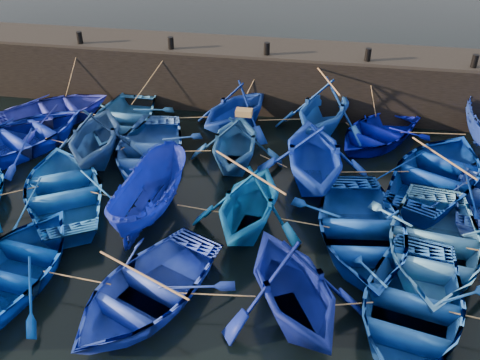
# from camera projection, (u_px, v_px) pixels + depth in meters

# --- Properties ---
(ground) EXTENTS (120.00, 120.00, 0.00)m
(ground) POSITION_uv_depth(u_px,v_px,m) (221.00, 262.00, 15.21)
(ground) COLOR black
(ground) RESTS_ON ground
(quay_wall) EXTENTS (26.00, 2.50, 2.50)m
(quay_wall) POSITION_uv_depth(u_px,v_px,m) (268.00, 78.00, 23.14)
(quay_wall) COLOR black
(quay_wall) RESTS_ON ground
(quay_top) EXTENTS (26.00, 2.50, 0.12)m
(quay_top) POSITION_uv_depth(u_px,v_px,m) (269.00, 48.00, 22.41)
(quay_top) COLOR black
(quay_top) RESTS_ON quay_wall
(bollard_0) EXTENTS (0.24, 0.24, 0.50)m
(bollard_0) POSITION_uv_depth(u_px,v_px,m) (80.00, 38.00, 22.63)
(bollard_0) COLOR black
(bollard_0) RESTS_ON quay_top
(bollard_1) EXTENTS (0.24, 0.24, 0.50)m
(bollard_1) POSITION_uv_depth(u_px,v_px,m) (171.00, 43.00, 22.06)
(bollard_1) COLOR black
(bollard_1) RESTS_ON quay_top
(bollard_2) EXTENTS (0.24, 0.24, 0.50)m
(bollard_2) POSITION_uv_depth(u_px,v_px,m) (267.00, 49.00, 21.50)
(bollard_2) COLOR black
(bollard_2) RESTS_ON quay_top
(bollard_3) EXTENTS (0.24, 0.24, 0.50)m
(bollard_3) POSITION_uv_depth(u_px,v_px,m) (368.00, 55.00, 20.94)
(bollard_3) COLOR black
(bollard_3) RESTS_ON quay_top
(bollard_4) EXTENTS (0.24, 0.24, 0.50)m
(bollard_4) POSITION_uv_depth(u_px,v_px,m) (475.00, 61.00, 20.38)
(bollard_4) COLOR black
(bollard_4) RESTS_ON quay_top
(boat_0) EXTENTS (5.78, 5.66, 0.98)m
(boat_0) POSITION_uv_depth(u_px,v_px,m) (53.00, 110.00, 22.19)
(boat_0) COLOR #1E28A5
(boat_0) RESTS_ON ground
(boat_1) EXTENTS (3.55, 4.93, 1.02)m
(boat_1) POSITION_uv_depth(u_px,v_px,m) (122.00, 118.00, 21.55)
(boat_1) COLOR #1E578F
(boat_1) RESTS_ON ground
(boat_2) EXTENTS (4.82, 5.05, 2.07)m
(boat_2) POSITION_uv_depth(u_px,v_px,m) (236.00, 108.00, 21.17)
(boat_2) COLOR navy
(boat_2) RESTS_ON ground
(boat_3) EXTENTS (4.76, 5.18, 2.29)m
(boat_3) POSITION_uv_depth(u_px,v_px,m) (324.00, 107.00, 20.94)
(boat_3) COLOR #1346AE
(boat_3) RESTS_ON ground
(boat_4) EXTENTS (5.09, 5.39, 0.91)m
(boat_4) POSITION_uv_depth(u_px,v_px,m) (377.00, 132.00, 20.67)
(boat_4) COLOR #000894
(boat_4) RESTS_ON ground
(boat_6) EXTENTS (5.90, 6.42, 1.09)m
(boat_6) POSITION_uv_depth(u_px,v_px,m) (23.00, 136.00, 20.23)
(boat_6) COLOR #0D25B2
(boat_6) RESTS_ON ground
(boat_7) EXTENTS (4.14, 4.62, 2.18)m
(boat_7) POSITION_uv_depth(u_px,v_px,m) (95.00, 135.00, 19.21)
(boat_7) COLOR navy
(boat_7) RESTS_ON ground
(boat_8) EXTENTS (4.19, 5.46, 1.05)m
(boat_8) POSITION_uv_depth(u_px,v_px,m) (148.00, 150.00, 19.41)
(boat_8) COLOR blue
(boat_8) RESTS_ON ground
(boat_9) EXTENTS (3.63, 4.14, 2.08)m
(boat_9) POSITION_uv_depth(u_px,v_px,m) (236.00, 141.00, 18.92)
(boat_9) COLOR navy
(boat_9) RESTS_ON ground
(boat_10) EXTENTS (4.67, 5.20, 2.44)m
(boat_10) POSITION_uv_depth(u_px,v_px,m) (315.00, 153.00, 17.88)
(boat_10) COLOR #1135D2
(boat_10) RESTS_ON ground
(boat_11) EXTENTS (6.08, 6.82, 1.17)m
(boat_11) POSITION_uv_depth(u_px,v_px,m) (439.00, 173.00, 18.01)
(boat_11) COLOR navy
(boat_11) RESTS_ON ground
(boat_14) EXTENTS (5.89, 6.46, 1.10)m
(boat_14) POSITION_uv_depth(u_px,v_px,m) (64.00, 189.00, 17.28)
(boat_14) COLOR #1252B6
(boat_14) RESTS_ON ground
(boat_15) EXTENTS (2.09, 4.42, 1.65)m
(boat_15) POSITION_uv_depth(u_px,v_px,m) (149.00, 195.00, 16.53)
(boat_15) COLOR #1022A0
(boat_15) RESTS_ON ground
(boat_16) EXTENTS (3.96, 4.42, 2.09)m
(boat_16) POSITION_uv_depth(u_px,v_px,m) (249.00, 202.00, 15.84)
(boat_16) COLOR #0858A2
(boat_16) RESTS_ON ground
(boat_17) EXTENTS (4.56, 5.90, 1.13)m
(boat_17) POSITION_uv_depth(u_px,v_px,m) (361.00, 230.00, 15.49)
(boat_17) COLOR #093894
(boat_17) RESTS_ON ground
(boat_18) EXTENTS (4.69, 6.02, 1.14)m
(boat_18) POSITION_uv_depth(u_px,v_px,m) (433.00, 244.00, 14.98)
(boat_18) COLOR #3477CA
(boat_18) RESTS_ON ground
(boat_21) EXTENTS (4.20, 5.42, 1.04)m
(boat_21) POSITION_uv_depth(u_px,v_px,m) (12.00, 268.00, 14.23)
(boat_21) COLOR navy
(boat_21) RESTS_ON ground
(boat_22) EXTENTS (5.16, 5.86, 1.01)m
(boat_22) POSITION_uv_depth(u_px,v_px,m) (145.00, 290.00, 13.58)
(boat_22) COLOR blue
(boat_22) RESTS_ON ground
(boat_23) EXTENTS (5.18, 5.43, 2.22)m
(boat_23) POSITION_uv_depth(u_px,v_px,m) (293.00, 284.00, 12.90)
(boat_23) COLOR navy
(boat_23) RESTS_ON ground
(boat_24) EXTENTS (4.80, 5.93, 1.09)m
(boat_24) POSITION_uv_depth(u_px,v_px,m) (411.00, 307.00, 13.05)
(boat_24) COLOR #1249A0
(boat_24) RESTS_ON ground
(wooden_crate) EXTENTS (0.57, 0.35, 0.21)m
(wooden_crate) POSITION_uv_depth(u_px,v_px,m) (244.00, 112.00, 18.24)
(wooden_crate) COLOR olive
(wooden_crate) RESTS_ON boat_9
(mooring_ropes) EXTENTS (17.45, 11.45, 2.10)m
(mooring_ropes) POSITION_uv_depth(u_px,v_px,m) (256.00, 149.00, 18.76)
(mooring_ropes) COLOR tan
(mooring_ropes) RESTS_ON ground
(loose_oars) EXTENTS (10.37, 12.18, 1.34)m
(loose_oars) POSITION_uv_depth(u_px,v_px,m) (303.00, 160.00, 16.63)
(loose_oars) COLOR #99724C
(loose_oars) RESTS_ON ground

